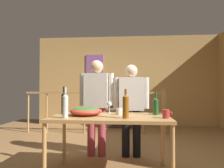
% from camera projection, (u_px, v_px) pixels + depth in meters
% --- Properties ---
extents(ground_plane, '(7.69, 7.69, 0.00)m').
position_uv_depth(ground_plane, '(125.00, 158.00, 3.30)').
color(ground_plane, olive).
extents(back_wall, '(5.51, 0.10, 2.72)m').
position_uv_depth(back_wall, '(127.00, 81.00, 6.27)').
color(back_wall, tan).
rests_on(back_wall, ground_plane).
extents(framed_picture, '(0.53, 0.03, 0.62)m').
position_uv_depth(framed_picture, '(95.00, 65.00, 6.31)').
color(framed_picture, '#945BA6').
extents(stair_railing, '(3.50, 0.10, 1.09)m').
position_uv_depth(stair_railing, '(113.00, 106.00, 5.05)').
color(stair_railing, '#B2844C').
rests_on(stair_railing, ground_plane).
extents(tv_console, '(0.90, 0.40, 0.46)m').
position_uv_depth(tv_console, '(117.00, 119.00, 5.92)').
color(tv_console, '#38281E').
rests_on(tv_console, ground_plane).
extents(flat_screen_tv, '(0.53, 0.12, 0.43)m').
position_uv_depth(flat_screen_tv, '(117.00, 102.00, 5.90)').
color(flat_screen_tv, black).
rests_on(flat_screen_tv, tv_console).
extents(serving_table, '(1.56, 0.82, 0.76)m').
position_uv_depth(serving_table, '(110.00, 121.00, 2.70)').
color(serving_table, '#B2844C').
rests_on(serving_table, ground_plane).
extents(salad_bowl, '(0.44, 0.44, 0.22)m').
position_uv_depth(salad_bowl, '(86.00, 111.00, 2.76)').
color(salad_bowl, '#CC3D2D').
rests_on(salad_bowl, serving_table).
extents(wine_glass, '(0.07, 0.07, 0.17)m').
position_uv_depth(wine_glass, '(109.00, 105.00, 3.03)').
color(wine_glass, silver).
rests_on(wine_glass, serving_table).
extents(wine_bottle_green, '(0.07, 0.07, 0.31)m').
position_uv_depth(wine_bottle_green, '(156.00, 106.00, 2.82)').
color(wine_bottle_green, '#1E5628').
rests_on(wine_bottle_green, serving_table).
extents(wine_bottle_dark, '(0.06, 0.06, 0.39)m').
position_uv_depth(wine_bottle_dark, '(64.00, 103.00, 2.93)').
color(wine_bottle_dark, black).
rests_on(wine_bottle_dark, serving_table).
extents(wine_bottle_clear, '(0.07, 0.07, 0.38)m').
position_uv_depth(wine_bottle_clear, '(65.00, 105.00, 2.52)').
color(wine_bottle_clear, silver).
rests_on(wine_bottle_clear, serving_table).
extents(wine_bottle_amber, '(0.08, 0.08, 0.36)m').
position_uv_depth(wine_bottle_amber, '(126.00, 106.00, 2.50)').
color(wine_bottle_amber, brown).
rests_on(wine_bottle_amber, serving_table).
extents(mug_red, '(0.12, 0.08, 0.11)m').
position_uv_depth(mug_red, '(166.00, 114.00, 2.49)').
color(mug_red, '#B7332D').
rests_on(mug_red, serving_table).
extents(mug_white, '(0.12, 0.09, 0.09)m').
position_uv_depth(mug_white, '(119.00, 111.00, 2.85)').
color(mug_white, white).
rests_on(mug_white, serving_table).
extents(person_standing_left, '(0.58, 0.24, 1.59)m').
position_uv_depth(person_standing_left, '(97.00, 99.00, 3.41)').
color(person_standing_left, '#9E3842').
rests_on(person_standing_left, ground_plane).
extents(person_standing_right, '(0.59, 0.24, 1.51)m').
position_uv_depth(person_standing_right, '(131.00, 103.00, 3.36)').
color(person_standing_right, black).
rests_on(person_standing_right, ground_plane).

